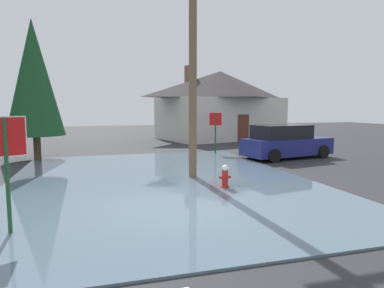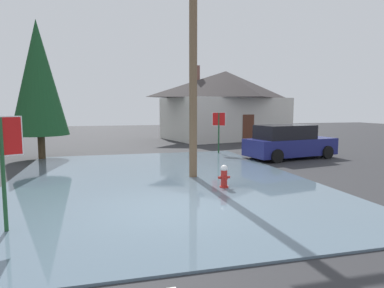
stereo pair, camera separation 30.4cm
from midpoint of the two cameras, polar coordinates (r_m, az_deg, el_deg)
The scene contains 10 objects.
ground_plane at distance 8.43m, azimuth -3.46°, elevation -11.63°, with size 80.00×80.00×0.10m, color #2D2D30.
flood_puddle at distance 11.80m, azimuth -4.79°, elevation -6.08°, with size 9.98×13.31×0.05m, color slate.
lane_stop_bar at distance 6.74m, azimuth 5.09°, elevation -15.85°, with size 3.99×0.30×0.01m, color silver.
stop_sign_near at distance 7.55m, azimuth -28.43°, elevation -0.90°, with size 0.71×0.38×2.36m.
fire_hydrant at distance 10.60m, azimuth 6.25°, elevation -5.58°, with size 0.38×0.33×0.76m.
utility_pole at distance 12.10m, azimuth 0.94°, elevation 13.95°, with size 1.60×0.28×7.97m.
stop_sign_far at distance 18.33m, azimuth 5.01°, elevation 3.33°, with size 0.62×0.42×2.26m.
house at distance 27.53m, azimuth 5.98°, elevation 6.74°, with size 10.96×8.60×5.81m.
parked_car at distance 17.43m, azimuth 16.49°, elevation 0.23°, with size 4.81×2.65×1.66m.
pine_tree_mid_left at distance 17.86m, azimuth -24.05°, elevation 10.11°, with size 2.66×2.66×6.65m.
Camera 2 is at (-1.37, -7.92, 2.54)m, focal length 31.64 mm.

